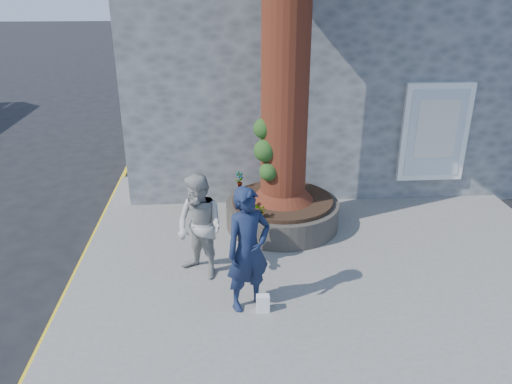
{
  "coord_description": "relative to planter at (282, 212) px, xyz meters",
  "views": [
    {
      "loc": [
        -0.37,
        -7.21,
        4.82
      ],
      "look_at": [
        0.2,
        1.13,
        1.25
      ],
      "focal_mm": 35.0,
      "sensor_mm": 36.0,
      "label": 1
    }
  ],
  "objects": [
    {
      "name": "shopping_bag",
      "position": [
        -0.63,
        -2.89,
        -0.15
      ],
      "size": [
        0.2,
        0.12,
        0.28
      ],
      "primitive_type": "cube",
      "rotation": [
        0.0,
        0.0,
        0.01
      ],
      "color": "white",
      "rests_on": "pavement"
    },
    {
      "name": "stone_shop",
      "position": [
        1.7,
        5.2,
        2.75
      ],
      "size": [
        10.3,
        8.3,
        6.3
      ],
      "color": "#55575A",
      "rests_on": "ground"
    },
    {
      "name": "planter",
      "position": [
        0.0,
        0.0,
        0.0
      ],
      "size": [
        2.3,
        2.3,
        0.6
      ],
      "color": "black",
      "rests_on": "pavement"
    },
    {
      "name": "yellow_line",
      "position": [
        -3.85,
        -1.0,
        -0.41
      ],
      "size": [
        0.1,
        30.0,
        0.01
      ],
      "primitive_type": "cube",
      "color": "yellow",
      "rests_on": "ground"
    },
    {
      "name": "woman",
      "position": [
        -1.6,
        -1.78,
        0.62
      ],
      "size": [
        1.12,
        1.1,
        1.82
      ],
      "primitive_type": "imported",
      "rotation": [
        0.0,
        0.0,
        -0.72
      ],
      "color": "#A1A09A",
      "rests_on": "pavement"
    },
    {
      "name": "pavement",
      "position": [
        0.7,
        -1.0,
        -0.35
      ],
      "size": [
        9.0,
        8.0,
        0.12
      ],
      "primitive_type": "cube",
      "color": "slate",
      "rests_on": "ground"
    },
    {
      "name": "plant_c",
      "position": [
        0.36,
        -0.09,
        0.47
      ],
      "size": [
        0.19,
        0.19,
        0.33
      ],
      "primitive_type": "imported",
      "rotation": [
        0.0,
        0.0,
        3.19
      ],
      "color": "gray",
      "rests_on": "planter"
    },
    {
      "name": "man",
      "position": [
        -0.84,
        -2.72,
        0.7
      ],
      "size": [
        0.86,
        0.74,
        1.98
      ],
      "primitive_type": "imported",
      "rotation": [
        0.0,
        0.0,
        0.45
      ],
      "color": "#16203E",
      "rests_on": "pavement"
    },
    {
      "name": "ground",
      "position": [
        -0.8,
        -2.0,
        -0.41
      ],
      "size": [
        120.0,
        120.0,
        0.0
      ],
      "primitive_type": "plane",
      "color": "black",
      "rests_on": "ground"
    },
    {
      "name": "plant_b",
      "position": [
        -0.85,
        -0.48,
        0.5
      ],
      "size": [
        0.28,
        0.28,
        0.39
      ],
      "primitive_type": "imported",
      "rotation": [
        0.0,
        0.0,
        2.04
      ],
      "color": "gray",
      "rests_on": "planter"
    },
    {
      "name": "plant_d",
      "position": [
        -0.51,
        -0.85,
        0.44
      ],
      "size": [
        0.3,
        0.31,
        0.27
      ],
      "primitive_type": "imported",
      "rotation": [
        0.0,
        0.0,
        5.13
      ],
      "color": "gray",
      "rests_on": "planter"
    },
    {
      "name": "plant_a",
      "position": [
        -0.85,
        0.66,
        0.49
      ],
      "size": [
        0.23,
        0.21,
        0.36
      ],
      "primitive_type": "imported",
      "rotation": [
        0.0,
        0.0,
        0.57
      ],
      "color": "gray",
      "rests_on": "planter"
    }
  ]
}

